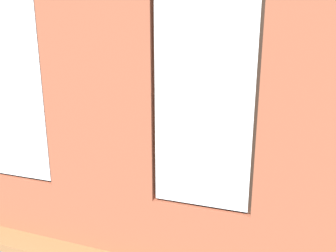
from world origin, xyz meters
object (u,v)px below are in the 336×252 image
object	(u,v)px
potted_plant_between_couches	(227,184)
potted_plant_foreground_right	(109,119)
remote_gray	(183,143)
potted_plant_by_left_couch	(275,146)
couch_by_window	(116,194)
candle_jar	(167,142)
papasan_chair	(162,129)
potted_plant_beside_window_right	(18,160)
couch_left	(302,179)
cup_ceramic	(191,143)
media_console	(60,146)
tv_flatscreen	(58,120)
coffee_table	(191,148)
remote_black	(195,147)

from	to	relation	value
potted_plant_between_couches	potted_plant_foreground_right	xyz separation A→B (m)	(3.61, -3.48, -0.13)
remote_gray	potted_plant_by_left_couch	distance (m)	1.82
couch_by_window	candle_jar	bearing A→B (deg)	-90.46
papasan_chair	potted_plant_beside_window_right	xyz separation A→B (m)	(1.00, 3.46, 0.25)
candle_jar	remote_gray	size ratio (longest dim) A/B	0.61
papasan_chair	potted_plant_between_couches	world-z (taller)	potted_plant_between_couches
couch_by_window	candle_jar	xyz separation A→B (m)	(-0.02, -2.12, 0.15)
couch_left	potted_plant_beside_window_right	world-z (taller)	potted_plant_beside_window_right
cup_ceramic	remote_gray	bearing A→B (deg)	-28.64
media_console	potted_plant_beside_window_right	world-z (taller)	potted_plant_beside_window_right
cup_ceramic	potted_plant_beside_window_right	size ratio (longest dim) A/B	0.08
potted_plant_between_couches	potted_plant_foreground_right	distance (m)	5.01
remote_gray	tv_flatscreen	xyz separation A→B (m)	(2.69, 0.48, 0.38)
candle_jar	papasan_chair	world-z (taller)	papasan_chair
media_console	papasan_chair	size ratio (longest dim) A/B	0.96
couch_left	remote_gray	xyz separation A→B (m)	(2.19, -0.97, 0.10)
potted_plant_foreground_right	potted_plant_between_couches	bearing A→B (deg)	136.01
papasan_chair	potted_plant_by_left_couch	world-z (taller)	papasan_chair
couch_by_window	papasan_chair	size ratio (longest dim) A/B	2.04
couch_left	potted_plant_between_couches	world-z (taller)	potted_plant_between_couches
papasan_chair	potted_plant_foreground_right	world-z (taller)	potted_plant_foreground_right
papasan_chair	potted_plant_between_couches	distance (m)	3.93
potted_plant_between_couches	remote_gray	bearing A→B (deg)	-62.20
couch_left	tv_flatscreen	distance (m)	4.93
coffee_table	media_console	xyz separation A→B (m)	(2.88, 0.38, -0.14)
coffee_table	potted_plant_between_couches	size ratio (longest dim) A/B	1.08
potted_plant_between_couches	potted_plant_beside_window_right	distance (m)	3.07
remote_black	media_console	world-z (taller)	media_console
cup_ceramic	remote_black	world-z (taller)	cup_ceramic
tv_flatscreen	papasan_chair	bearing A→B (deg)	-140.81
tv_flatscreen	couch_by_window	bearing A→B (deg)	142.05
couch_by_window	coffee_table	xyz separation A→B (m)	(-0.47, -2.25, 0.05)
tv_flatscreen	potted_plant_between_couches	distance (m)	4.32
remote_black	potted_plant_between_couches	distance (m)	2.28
candle_jar	remote_gray	distance (m)	0.35
couch_left	potted_plant_beside_window_right	size ratio (longest dim) A/B	1.37
candle_jar	potted_plant_by_left_couch	distance (m)	2.14
media_console	potted_plant_foreground_right	world-z (taller)	potted_plant_foreground_right
remote_gray	potted_plant_beside_window_right	size ratio (longest dim) A/B	0.13
candle_jar	remote_black	bearing A→B (deg)	180.00
media_console	tv_flatscreen	size ratio (longest dim) A/B	1.02
couch_left	potted_plant_beside_window_right	distance (m)	4.31
potted_plant_by_left_couch	potted_plant_between_couches	xyz separation A→B (m)	(0.57, 2.67, 0.23)
media_console	remote_black	bearing A→B (deg)	-175.23
cup_ceramic	remote_black	xyz separation A→B (m)	(-0.11, 0.13, -0.04)
remote_black	potted_plant_by_left_couch	bearing A→B (deg)	-92.68
coffee_table	media_console	distance (m)	2.91
couch_left	potted_plant_by_left_couch	world-z (taller)	couch_left
couch_left	remote_gray	world-z (taller)	couch_left
media_console	papasan_chair	world-z (taller)	papasan_chair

